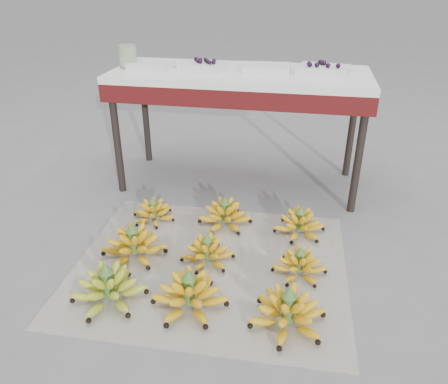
% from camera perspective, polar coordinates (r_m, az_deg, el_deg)
% --- Properties ---
extents(ground, '(60.00, 60.00, 0.00)m').
position_cam_1_polar(ground, '(2.06, 1.53, -9.92)').
color(ground, slate).
rests_on(ground, ground).
extents(newspaper_mat, '(1.27, 1.07, 0.01)m').
position_cam_1_polar(newspaper_mat, '(2.08, -1.77, -9.51)').
color(newspaper_mat, white).
rests_on(newspaper_mat, ground).
extents(bunch_front_left, '(0.32, 0.32, 0.19)m').
position_cam_1_polar(bunch_front_left, '(1.90, -14.83, -12.03)').
color(bunch_front_left, '#89A61C').
rests_on(bunch_front_left, newspaper_mat).
extents(bunch_front_center, '(0.39, 0.39, 0.19)m').
position_cam_1_polar(bunch_front_center, '(1.82, -4.54, -13.22)').
color(bunch_front_center, yellow).
rests_on(bunch_front_center, newspaper_mat).
extents(bunch_front_right, '(0.33, 0.33, 0.19)m').
position_cam_1_polar(bunch_front_right, '(1.76, 8.34, -15.25)').
color(bunch_front_right, yellow).
rests_on(bunch_front_right, newspaper_mat).
extents(bunch_mid_left, '(0.33, 0.33, 0.18)m').
position_cam_1_polar(bunch_mid_left, '(2.14, -11.70, -6.80)').
color(bunch_mid_left, yellow).
rests_on(bunch_mid_left, newspaper_mat).
extents(bunch_mid_center, '(0.28, 0.28, 0.15)m').
position_cam_1_polar(bunch_mid_center, '(2.07, -2.16, -7.83)').
color(bunch_mid_center, yellow).
rests_on(bunch_mid_center, newspaper_mat).
extents(bunch_mid_right, '(0.30, 0.30, 0.15)m').
position_cam_1_polar(bunch_mid_right, '(2.02, 9.82, -9.36)').
color(bunch_mid_right, yellow).
rests_on(bunch_mid_right, newspaper_mat).
extents(bunch_back_left, '(0.29, 0.29, 0.14)m').
position_cam_1_polar(bunch_back_left, '(2.42, -9.20, -2.62)').
color(bunch_back_left, yellow).
rests_on(bunch_back_left, newspaper_mat).
extents(bunch_back_center, '(0.31, 0.31, 0.17)m').
position_cam_1_polar(bunch_back_center, '(2.34, 0.14, -3.04)').
color(bunch_back_center, yellow).
rests_on(bunch_back_center, newspaper_mat).
extents(bunch_back_right, '(0.32, 0.32, 0.16)m').
position_cam_1_polar(bunch_back_right, '(2.30, 9.84, -4.14)').
color(bunch_back_right, yellow).
rests_on(bunch_back_right, newspaper_mat).
extents(vendor_table, '(1.48, 0.59, 0.71)m').
position_cam_1_polar(vendor_table, '(2.62, 2.08, 13.76)').
color(vendor_table, black).
rests_on(vendor_table, ground).
extents(tray_far_left, '(0.27, 0.21, 0.04)m').
position_cam_1_polar(tray_far_left, '(2.69, -9.49, 15.98)').
color(tray_far_left, silver).
rests_on(tray_far_left, vendor_table).
extents(tray_left, '(0.29, 0.24, 0.06)m').
position_cam_1_polar(tray_left, '(2.62, -2.60, 16.10)').
color(tray_left, silver).
rests_on(tray_left, vendor_table).
extents(tray_right, '(0.27, 0.19, 0.04)m').
position_cam_1_polar(tray_right, '(2.58, 5.58, 15.78)').
color(tray_right, silver).
rests_on(tray_right, vendor_table).
extents(tray_far_right, '(0.31, 0.25, 0.07)m').
position_cam_1_polar(tray_far_right, '(2.58, 12.86, 15.33)').
color(tray_far_right, silver).
rests_on(tray_far_right, vendor_table).
extents(glass_jar, '(0.12, 0.12, 0.13)m').
position_cam_1_polar(glass_jar, '(2.74, -12.43, 16.89)').
color(glass_jar, beige).
rests_on(glass_jar, vendor_table).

